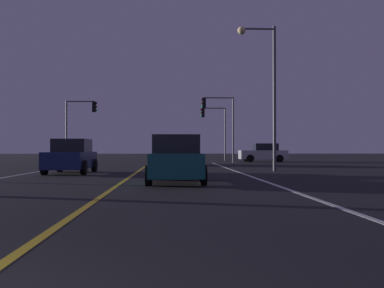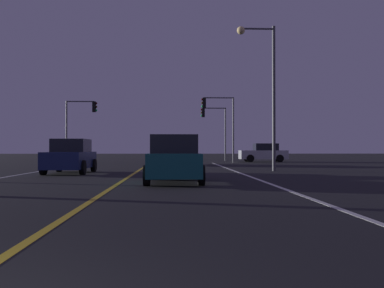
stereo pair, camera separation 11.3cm
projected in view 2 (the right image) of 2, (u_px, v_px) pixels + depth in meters
name	position (u px, v px, depth m)	size (l,w,h in m)	color
lane_edge_right	(261.00, 181.00, 15.97)	(0.16, 39.37, 0.01)	silver
lane_center_divider	(122.00, 181.00, 15.72)	(0.16, 39.37, 0.01)	gold
car_oncoming	(71.00, 157.00, 20.81)	(2.02, 4.30, 1.70)	black
car_lead_same_lane	(174.00, 160.00, 15.11)	(2.02, 4.30, 1.70)	black
car_crossing_side	(264.00, 153.00, 38.80)	(4.30, 2.02, 1.70)	black
car_ahead_far	(180.00, 154.00, 31.15)	(2.02, 4.30, 1.70)	black
traffic_light_near_right	(218.00, 114.00, 36.20)	(2.85, 0.36, 5.67)	#4C4C51
traffic_light_near_left	(81.00, 117.00, 35.66)	(2.66, 0.36, 5.29)	#4C4C51
traffic_light_far_right	(214.00, 122.00, 41.70)	(2.53, 0.36, 5.30)	#4C4C51
street_lamp_right_far	(265.00, 79.00, 22.83)	(2.11, 0.44, 7.91)	#4C4C51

